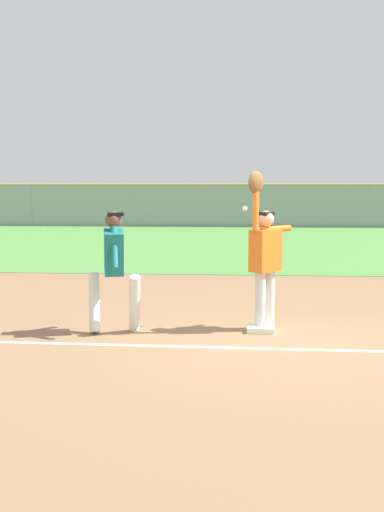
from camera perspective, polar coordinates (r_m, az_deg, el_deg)
The scene contains 11 objects.
ground_plane at distance 8.87m, azimuth 7.80°, elevation -7.52°, with size 75.46×75.46×0.00m, color #936D4C.
outfield_grass at distance 23.80m, azimuth 5.67°, elevation 1.16°, with size 44.05×17.12×0.01m, color #549342.
first_base at distance 9.56m, azimuth 5.92°, elevation -6.25°, with size 0.38×0.38×0.08m, color white.
fielder at distance 9.51m, azimuth 6.27°, elevation 0.28°, with size 0.69×0.73×2.28m.
runner at distance 9.35m, azimuth -6.74°, elevation -0.59°, with size 0.83×0.84×1.72m.
baseball at distance 9.71m, azimuth 4.58°, elevation 4.08°, with size 0.07×0.07×0.07m, color white.
outfield_fence at distance 32.28m, azimuth 5.36°, elevation 4.35°, with size 44.13×0.08×2.10m.
parked_car_blue at distance 38.06m, azimuth -13.94°, elevation 3.92°, with size 4.43×2.18×1.25m.
parked_car_white at distance 37.12m, azimuth -5.02°, elevation 4.02°, with size 4.50×2.32×1.25m.
parked_car_red at distance 36.15m, azimuth 3.67°, elevation 3.97°, with size 4.44×2.20×1.25m.
parked_car_tan at distance 36.62m, azimuth 12.10°, elevation 3.88°, with size 4.58×2.48×1.25m.
Camera 1 is at (-0.54, -8.60, 2.10)m, focal length 46.44 mm.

